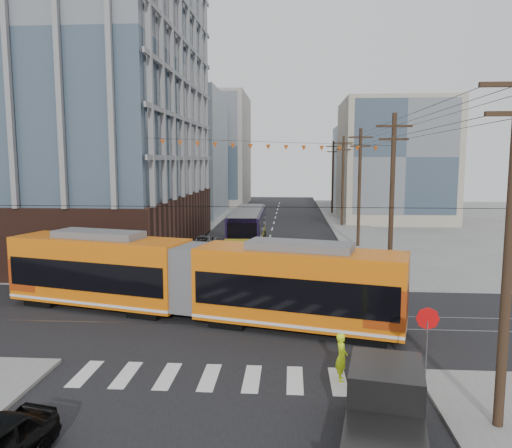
# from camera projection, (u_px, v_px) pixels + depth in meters

# --- Properties ---
(ground) EXTENTS (160.00, 160.00, 0.00)m
(ground) POSITION_uv_depth(u_px,v_px,m) (239.00, 348.00, 21.63)
(ground) COLOR slate
(office_building) EXTENTS (30.00, 25.00, 28.60)m
(office_building) POSITION_uv_depth(u_px,v_px,m) (18.00, 90.00, 44.10)
(office_building) COLOR #381E16
(office_building) RESTS_ON ground
(bg_bldg_nw_near) EXTENTS (18.00, 16.00, 18.00)m
(bg_bldg_nw_near) POSITION_uv_depth(u_px,v_px,m) (160.00, 154.00, 73.12)
(bg_bldg_nw_near) COLOR #8C99A5
(bg_bldg_nw_near) RESTS_ON ground
(bg_bldg_ne_near) EXTENTS (14.00, 14.00, 16.00)m
(bg_bldg_ne_near) POSITION_uv_depth(u_px,v_px,m) (394.00, 161.00, 67.00)
(bg_bldg_ne_near) COLOR gray
(bg_bldg_ne_near) RESTS_ON ground
(bg_bldg_nw_far) EXTENTS (16.00, 18.00, 20.00)m
(bg_bldg_nw_far) POSITION_uv_depth(u_px,v_px,m) (204.00, 150.00, 92.58)
(bg_bldg_nw_far) COLOR gray
(bg_bldg_nw_far) RESTS_ON ground
(bg_bldg_ne_far) EXTENTS (16.00, 16.00, 14.00)m
(bg_bldg_ne_far) POSITION_uv_depth(u_px,v_px,m) (382.00, 167.00, 86.77)
(bg_bldg_ne_far) COLOR #8C99A5
(bg_bldg_ne_far) RESTS_ON ground
(utility_pole_near) EXTENTS (0.30, 0.30, 11.00)m
(utility_pole_near) POSITION_uv_depth(u_px,v_px,m) (509.00, 251.00, 14.40)
(utility_pole_near) COLOR black
(utility_pole_near) RESTS_ON ground
(utility_pole_far) EXTENTS (0.30, 0.30, 11.00)m
(utility_pole_far) POSITION_uv_depth(u_px,v_px,m) (333.00, 178.00, 75.75)
(utility_pole_far) COLOR black
(utility_pole_far) RESTS_ON ground
(streetcar) EXTENTS (21.35, 8.43, 4.11)m
(streetcar) POSITION_uv_depth(u_px,v_px,m) (192.00, 279.00, 25.70)
(streetcar) COLOR #D7620B
(streetcar) RESTS_ON ground
(city_bus) EXTENTS (2.95, 12.98, 3.67)m
(city_bus) POSITION_uv_depth(u_px,v_px,m) (248.00, 228.00, 46.50)
(city_bus) COLOR black
(city_bus) RESTS_ON ground
(pickup_truck) EXTENTS (3.22, 6.28, 2.03)m
(pickup_truck) POSITION_uv_depth(u_px,v_px,m) (385.00, 425.00, 13.45)
(pickup_truck) COLOR black
(pickup_truck) RESTS_ON ground
(parked_car_silver) EXTENTS (3.50, 5.14, 1.60)m
(parked_car_silver) POSITION_uv_depth(u_px,v_px,m) (176.00, 268.00, 33.93)
(parked_car_silver) COLOR #A2A3A5
(parked_car_silver) RESTS_ON ground
(parked_car_white) EXTENTS (3.32, 4.90, 1.32)m
(parked_car_white) POSITION_uv_depth(u_px,v_px,m) (195.00, 249.00, 42.00)
(parked_car_white) COLOR silver
(parked_car_white) RESTS_ON ground
(parked_car_grey) EXTENTS (2.38, 4.86, 1.33)m
(parked_car_grey) POSITION_uv_depth(u_px,v_px,m) (205.00, 242.00, 45.88)
(parked_car_grey) COLOR #4F5050
(parked_car_grey) RESTS_ON ground
(pedestrian) EXTENTS (0.44, 0.66, 1.81)m
(pedestrian) POSITION_uv_depth(u_px,v_px,m) (341.00, 357.00, 18.37)
(pedestrian) COLOR #D1F315
(pedestrian) RESTS_ON ground
(stop_sign) EXTENTS (0.89, 0.89, 2.71)m
(stop_sign) POSITION_uv_depth(u_px,v_px,m) (426.00, 349.00, 17.96)
(stop_sign) COLOR #C30709
(stop_sign) RESTS_ON ground
(jersey_barrier) EXTENTS (1.18, 4.47, 0.89)m
(jersey_barrier) POSITION_uv_depth(u_px,v_px,m) (381.00, 275.00, 33.53)
(jersey_barrier) COLOR slate
(jersey_barrier) RESTS_ON ground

